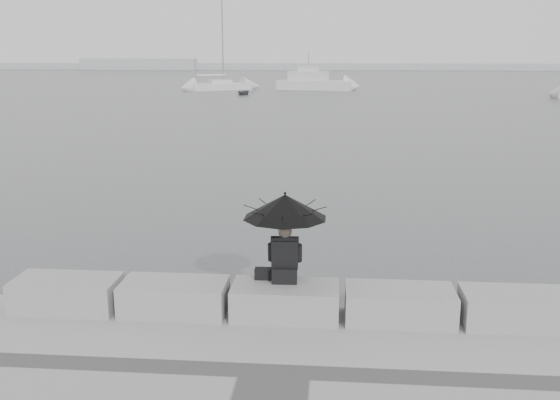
# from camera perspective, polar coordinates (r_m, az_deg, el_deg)

# --- Properties ---
(ground) EXTENTS (360.00, 360.00, 0.00)m
(ground) POSITION_cam_1_polar(r_m,az_deg,el_deg) (10.21, 0.68, -12.15)
(ground) COLOR #414446
(ground) RESTS_ON ground
(stone_block_far_left) EXTENTS (1.60, 0.80, 0.50)m
(stone_block_far_left) POSITION_cam_1_polar(r_m,az_deg,el_deg) (10.31, -18.91, -8.11)
(stone_block_far_left) COLOR gray
(stone_block_far_left) RESTS_ON promenade
(stone_block_left) EXTENTS (1.60, 0.80, 0.50)m
(stone_block_left) POSITION_cam_1_polar(r_m,az_deg,el_deg) (9.76, -9.63, -8.77)
(stone_block_left) COLOR gray
(stone_block_left) RESTS_ON promenade
(stone_block_centre) EXTENTS (1.60, 0.80, 0.50)m
(stone_block_centre) POSITION_cam_1_polar(r_m,az_deg,el_deg) (9.50, 0.48, -9.23)
(stone_block_centre) COLOR gray
(stone_block_centre) RESTS_ON promenade
(stone_block_right) EXTENTS (1.60, 0.80, 0.50)m
(stone_block_right) POSITION_cam_1_polar(r_m,az_deg,el_deg) (9.53, 10.87, -9.40)
(stone_block_right) COLOR gray
(stone_block_right) RESTS_ON promenade
(stone_block_far_right) EXTENTS (1.60, 0.80, 0.50)m
(stone_block_far_right) POSITION_cam_1_polar(r_m,az_deg,el_deg) (9.85, 20.88, -9.29)
(stone_block_far_right) COLOR gray
(stone_block_far_right) RESTS_ON promenade
(seated_person) EXTENTS (1.27, 1.27, 1.39)m
(seated_person) POSITION_cam_1_polar(r_m,az_deg,el_deg) (9.27, 0.46, -1.46)
(seated_person) COLOR black
(seated_person) RESTS_ON stone_block_centre
(bag) EXTENTS (0.27, 0.15, 0.17)m
(bag) POSITION_cam_1_polar(r_m,az_deg,el_deg) (9.64, -1.52, -6.74)
(bag) COLOR black
(bag) RESTS_ON stone_block_centre
(distant_landmass) EXTENTS (180.00, 8.00, 2.80)m
(distant_landmass) POSITION_cam_1_polar(r_m,az_deg,el_deg) (163.98, 1.91, 12.13)
(distant_landmass) COLOR #A5A8AB
(distant_landmass) RESTS_ON ground
(sailboat_left) EXTENTS (7.42, 5.82, 12.90)m
(sailboat_left) POSITION_cam_1_polar(r_m,az_deg,el_deg) (75.82, -5.51, 10.38)
(sailboat_left) COLOR silver
(sailboat_left) RESTS_ON ground
(motor_cruiser) EXTENTS (9.46, 4.90, 4.50)m
(motor_cruiser) POSITION_cam_1_polar(r_m,az_deg,el_deg) (75.91, 3.26, 10.70)
(motor_cruiser) COLOR silver
(motor_cruiser) RESTS_ON ground
(dinghy) EXTENTS (2.82, 1.19, 0.48)m
(dinghy) POSITION_cam_1_polar(r_m,az_deg,el_deg) (67.60, -3.39, 9.81)
(dinghy) COLOR slate
(dinghy) RESTS_ON ground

